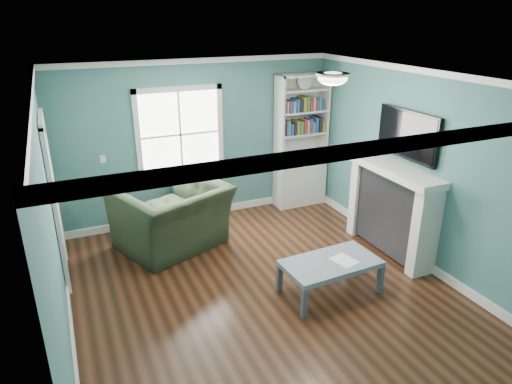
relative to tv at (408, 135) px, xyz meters
name	(u,v)px	position (x,y,z in m)	size (l,w,h in m)	color
floor	(263,291)	(-2.20, -0.20, -1.72)	(5.00, 5.00, 0.00)	black
room_walls	(264,171)	(-2.20, -0.20, -0.14)	(5.00, 5.00, 5.00)	#3C7070
trim	(264,199)	(-2.20, -0.20, -0.49)	(4.50, 5.00, 2.60)	white
window	(180,135)	(-2.50, 2.29, -0.27)	(1.40, 0.06, 1.50)	white
bookshelf	(300,154)	(-0.43, 2.10, -0.80)	(0.90, 0.35, 2.31)	silver
fireplace	(391,211)	(-0.12, 0.00, -1.09)	(0.44, 1.58, 1.30)	black
tv	(408,135)	(0.00, 0.00, 0.00)	(0.06, 1.10, 0.65)	black
door	(54,200)	(-4.42, 1.20, -0.65)	(0.12, 0.98, 2.17)	silver
ceiling_fixture	(333,78)	(-1.30, -0.10, 0.82)	(0.38, 0.38, 0.15)	white
light_switch	(103,159)	(-3.70, 2.28, -0.52)	(0.08, 0.01, 0.12)	white
recliner	(172,207)	(-2.92, 1.40, -1.09)	(1.44, 0.94, 1.26)	#1F2D1C
coffee_table	(331,265)	(-1.45, -0.54, -1.35)	(1.20, 0.69, 0.43)	#4B515A
paper_sheet	(344,260)	(-1.30, -0.59, -1.30)	(0.24, 0.31, 0.00)	white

